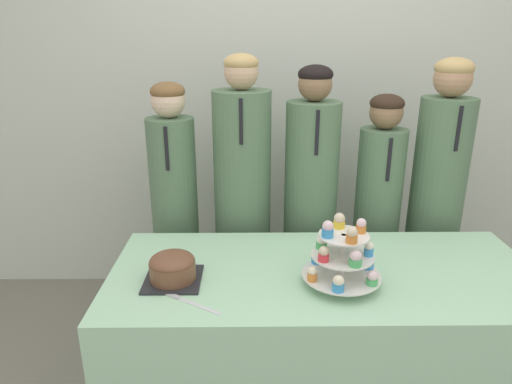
{
  "coord_description": "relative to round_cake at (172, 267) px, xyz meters",
  "views": [
    {
      "loc": [
        -0.3,
        -1.3,
        1.67
      ],
      "look_at": [
        -0.28,
        0.42,
        1.07
      ],
      "focal_mm": 32.0,
      "sensor_mm": 36.0,
      "label": 1
    }
  ],
  "objects": [
    {
      "name": "wall_back",
      "position": [
        0.62,
        1.32,
        0.56
      ],
      "size": [
        9.0,
        0.06,
        2.7
      ],
      "color": "silver",
      "rests_on": "ground_plane"
    },
    {
      "name": "round_cake",
      "position": [
        0.0,
        0.0,
        0.0
      ],
      "size": [
        0.22,
        0.22,
        0.12
      ],
      "color": "#232328",
      "rests_on": "table"
    },
    {
      "name": "student_2",
      "position": [
        0.63,
        0.69,
        -0.07
      ],
      "size": [
        0.28,
        0.29,
        1.53
      ],
      "color": "#567556",
      "rests_on": "ground_plane"
    },
    {
      "name": "student_4",
      "position": [
        1.31,
        0.69,
        -0.04
      ],
      "size": [
        0.28,
        0.28,
        1.56
      ],
      "color": "#567556",
      "rests_on": "ground_plane"
    },
    {
      "name": "student_1",
      "position": [
        0.27,
        0.69,
        -0.05
      ],
      "size": [
        0.3,
        0.31,
        1.58
      ],
      "color": "#567556",
      "rests_on": "ground_plane"
    },
    {
      "name": "student_3",
      "position": [
        1.0,
        0.69,
        -0.12
      ],
      "size": [
        0.24,
        0.25,
        1.38
      ],
      "color": "#567556",
      "rests_on": "ground_plane"
    },
    {
      "name": "cake_knife",
      "position": [
        0.05,
        -0.14,
        -0.06
      ],
      "size": [
        0.24,
        0.16,
        0.01
      ],
      "rotation": [
        0.0,
        0.0,
        -0.57
      ],
      "color": "silver",
      "rests_on": "table"
    },
    {
      "name": "cupcake_stand",
      "position": [
        0.67,
        -0.03,
        0.07
      ],
      "size": [
        0.31,
        0.31,
        0.28
      ],
      "color": "silver",
      "rests_on": "table"
    },
    {
      "name": "student_0",
      "position": [
        -0.1,
        0.69,
        -0.09
      ],
      "size": [
        0.25,
        0.25,
        1.45
      ],
      "color": "#567556",
      "rests_on": "ground_plane"
    },
    {
      "name": "table",
      "position": [
        0.62,
        0.07,
        -0.43
      ],
      "size": [
        1.78,
        0.77,
        0.73
      ],
      "color": "#A8DBB2",
      "rests_on": "ground_plane"
    }
  ]
}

